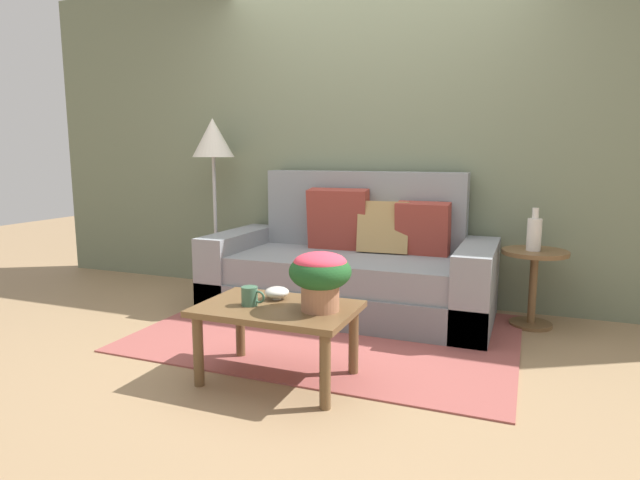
% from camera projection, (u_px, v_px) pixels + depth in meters
% --- Properties ---
extents(ground_plane, '(14.00, 14.00, 0.00)m').
position_uv_depth(ground_plane, '(322.00, 339.00, 3.45)').
color(ground_plane, '#997A56').
extents(wall_back, '(6.40, 0.12, 2.66)m').
position_uv_depth(wall_back, '(375.00, 136.00, 4.31)').
color(wall_back, slate).
rests_on(wall_back, ground).
extents(area_rug, '(2.40, 1.70, 0.01)m').
position_uv_depth(area_rug, '(329.00, 332.00, 3.57)').
color(area_rug, '#994C47').
rests_on(area_rug, ground).
extents(couch, '(2.09, 0.93, 1.05)m').
position_uv_depth(couch, '(352.00, 270.00, 4.03)').
color(couch, slate).
rests_on(couch, ground).
extents(coffee_table, '(0.81, 0.54, 0.41)m').
position_uv_depth(coffee_table, '(277.00, 318.00, 2.78)').
color(coffee_table, brown).
rests_on(coffee_table, ground).
extents(side_table, '(0.44, 0.44, 0.54)m').
position_uv_depth(side_table, '(534.00, 274.00, 3.66)').
color(side_table, brown).
rests_on(side_table, ground).
extents(floor_lamp, '(0.35, 0.35, 1.48)m').
position_uv_depth(floor_lamp, '(213.00, 152.00, 4.52)').
color(floor_lamp, '#B2B2B7').
rests_on(floor_lamp, ground).
extents(potted_plant, '(0.31, 0.31, 0.30)m').
position_uv_depth(potted_plant, '(320.00, 274.00, 2.66)').
color(potted_plant, '#A36B4C').
rests_on(potted_plant, coffee_table).
extents(coffee_mug, '(0.13, 0.09, 0.10)m').
position_uv_depth(coffee_mug, '(250.00, 296.00, 2.77)').
color(coffee_mug, '#3D664C').
rests_on(coffee_mug, coffee_table).
extents(snack_bowl, '(0.13, 0.13, 0.07)m').
position_uv_depth(snack_bowl, '(277.00, 292.00, 2.89)').
color(snack_bowl, silver).
rests_on(snack_bowl, coffee_table).
extents(table_vase, '(0.09, 0.09, 0.29)m').
position_uv_depth(table_vase, '(534.00, 233.00, 3.60)').
color(table_vase, silver).
rests_on(table_vase, side_table).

